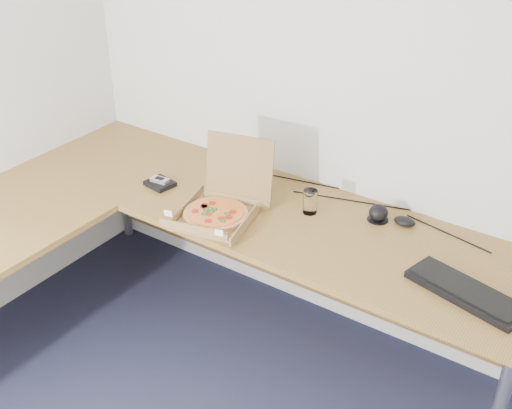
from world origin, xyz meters
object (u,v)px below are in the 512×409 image
Objects in this scene: pizza_box at (218,209)px; desk at (144,233)px; wallet at (160,184)px; drinking_glass at (310,202)px; keyboard at (466,292)px.

desk is at bearing -143.88° from pizza_box.
desk is 19.74× the size of wallet.
drinking_glass is at bearing 23.83° from wallet.
wallet reaches higher than desk.
wallet is at bearing -165.34° from drinking_glass.
wallet is (-1.48, 0.00, -0.00)m from keyboard.
desk is 5.72× the size of keyboard.
drinking_glass reaches higher than keyboard.
pizza_box reaches higher than desk.
desk is 0.34m from pizza_box.
keyboard is (1.08, 0.07, -0.02)m from pizza_box.
drinking_glass is (0.52, 0.51, 0.09)m from desk.
pizza_box is 1.08m from keyboard.
pizza_box reaches higher than drinking_glass.
drinking_glass reaches higher than wallet.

